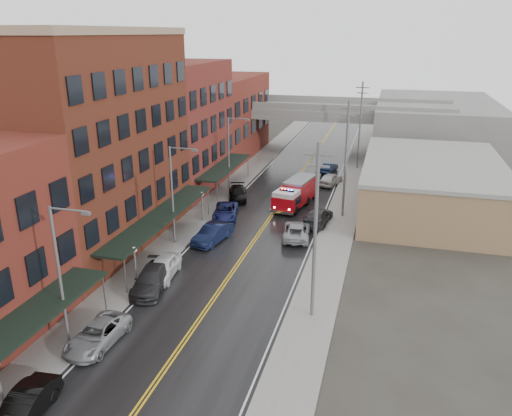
# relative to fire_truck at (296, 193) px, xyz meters

# --- Properties ---
(road) EXTENTS (11.00, 160.00, 0.02)m
(road) POSITION_rel_fire_truck_xyz_m (-1.82, -7.16, -1.54)
(road) COLOR black
(road) RESTS_ON ground
(sidewalk_left) EXTENTS (3.00, 160.00, 0.15)m
(sidewalk_left) POSITION_rel_fire_truck_xyz_m (-9.12, -7.16, -1.47)
(sidewalk_left) COLOR slate
(sidewalk_left) RESTS_ON ground
(sidewalk_right) EXTENTS (3.00, 160.00, 0.15)m
(sidewalk_right) POSITION_rel_fire_truck_xyz_m (5.48, -7.16, -1.47)
(sidewalk_right) COLOR slate
(sidewalk_right) RESTS_ON ground
(curb_left) EXTENTS (0.30, 160.00, 0.15)m
(curb_left) POSITION_rel_fire_truck_xyz_m (-7.47, -7.16, -1.47)
(curb_left) COLOR gray
(curb_left) RESTS_ON ground
(curb_right) EXTENTS (0.30, 160.00, 0.15)m
(curb_right) POSITION_rel_fire_truck_xyz_m (3.83, -7.16, -1.47)
(curb_right) COLOR gray
(curb_right) RESTS_ON ground
(brick_building_b) EXTENTS (9.00, 20.00, 18.00)m
(brick_building_b) POSITION_rel_fire_truck_xyz_m (-15.12, -14.16, 7.45)
(brick_building_b) COLOR #521F15
(brick_building_b) RESTS_ON ground
(brick_building_c) EXTENTS (9.00, 15.00, 15.00)m
(brick_building_c) POSITION_rel_fire_truck_xyz_m (-15.12, 3.34, 5.95)
(brick_building_c) COLOR maroon
(brick_building_c) RESTS_ON ground
(brick_building_far) EXTENTS (9.00, 20.00, 12.00)m
(brick_building_far) POSITION_rel_fire_truck_xyz_m (-15.12, 20.84, 4.45)
(brick_building_far) COLOR #602519
(brick_building_far) RESTS_ON ground
(tan_building) EXTENTS (14.00, 22.00, 5.00)m
(tan_building) POSITION_rel_fire_truck_xyz_m (14.18, 2.84, 0.95)
(tan_building) COLOR #91714E
(tan_building) RESTS_ON ground
(right_far_block) EXTENTS (18.00, 30.00, 8.00)m
(right_far_block) POSITION_rel_fire_truck_xyz_m (16.18, 32.84, 2.45)
(right_far_block) COLOR slate
(right_far_block) RESTS_ON ground
(awning_0) EXTENTS (2.60, 16.00, 3.09)m
(awning_0) POSITION_rel_fire_truck_xyz_m (-9.31, -33.16, 1.44)
(awning_0) COLOR black
(awning_0) RESTS_ON ground
(awning_1) EXTENTS (2.60, 18.00, 3.09)m
(awning_1) POSITION_rel_fire_truck_xyz_m (-9.31, -14.16, 1.44)
(awning_1) COLOR black
(awning_1) RESTS_ON ground
(awning_2) EXTENTS (2.60, 13.00, 3.09)m
(awning_2) POSITION_rel_fire_truck_xyz_m (-9.31, 3.34, 1.44)
(awning_2) COLOR black
(awning_2) RESTS_ON ground
(globe_lamp_1) EXTENTS (0.44, 0.44, 3.12)m
(globe_lamp_1) POSITION_rel_fire_truck_xyz_m (-8.22, -21.16, 0.76)
(globe_lamp_1) COLOR #59595B
(globe_lamp_1) RESTS_ON ground
(globe_lamp_2) EXTENTS (0.44, 0.44, 3.12)m
(globe_lamp_2) POSITION_rel_fire_truck_xyz_m (-8.22, -7.16, 0.76)
(globe_lamp_2) COLOR #59595B
(globe_lamp_2) RESTS_ON ground
(street_lamp_0) EXTENTS (2.64, 0.22, 9.00)m
(street_lamp_0) POSITION_rel_fire_truck_xyz_m (-8.37, -29.16, 3.64)
(street_lamp_0) COLOR #59595B
(street_lamp_0) RESTS_ON ground
(street_lamp_1) EXTENTS (2.64, 0.22, 9.00)m
(street_lamp_1) POSITION_rel_fire_truck_xyz_m (-8.37, -13.16, 3.64)
(street_lamp_1) COLOR #59595B
(street_lamp_1) RESTS_ON ground
(street_lamp_2) EXTENTS (2.64, 0.22, 9.00)m
(street_lamp_2) POSITION_rel_fire_truck_xyz_m (-8.37, 2.84, 3.64)
(street_lamp_2) COLOR #59595B
(street_lamp_2) RESTS_ON ground
(utility_pole_0) EXTENTS (1.80, 0.24, 12.00)m
(utility_pole_0) POSITION_rel_fire_truck_xyz_m (5.38, -22.16, 4.76)
(utility_pole_0) COLOR #59595B
(utility_pole_0) RESTS_ON ground
(utility_pole_1) EXTENTS (1.80, 0.24, 12.00)m
(utility_pole_1) POSITION_rel_fire_truck_xyz_m (5.38, -2.16, 4.76)
(utility_pole_1) COLOR #59595B
(utility_pole_1) RESTS_ON ground
(utility_pole_2) EXTENTS (1.80, 0.24, 12.00)m
(utility_pole_2) POSITION_rel_fire_truck_xyz_m (5.38, 17.84, 4.76)
(utility_pole_2) COLOR #59595B
(utility_pole_2) RESTS_ON ground
(overpass) EXTENTS (40.00, 10.00, 7.50)m
(overpass) POSITION_rel_fire_truck_xyz_m (-1.82, 24.84, 4.44)
(overpass) COLOR slate
(overpass) RESTS_ON ground
(fire_truck) EXTENTS (4.28, 8.16, 2.86)m
(fire_truck) POSITION_rel_fire_truck_xyz_m (0.00, 0.00, 0.00)
(fire_truck) COLOR #B50812
(fire_truck) RESTS_ON ground
(parked_car_left_1) EXTENTS (2.00, 4.63, 1.48)m
(parked_car_left_1) POSITION_rel_fire_truck_xyz_m (-6.82, -35.26, -0.81)
(parked_car_left_1) COLOR black
(parked_car_left_1) RESTS_ON ground
(parked_car_left_2) EXTENTS (2.45, 5.02, 1.38)m
(parked_car_left_2) POSITION_rel_fire_truck_xyz_m (-6.82, -28.77, -0.86)
(parked_car_left_2) COLOR gray
(parked_car_left_2) RESTS_ON ground
(parked_car_left_3) EXTENTS (3.17, 5.73, 1.57)m
(parked_car_left_3) POSITION_rel_fire_truck_xyz_m (-6.82, -21.46, -0.76)
(parked_car_left_3) COLOR #262628
(parked_car_left_3) RESTS_ON ground
(parked_car_left_4) EXTENTS (2.47, 5.01, 1.64)m
(parked_car_left_4) POSITION_rel_fire_truck_xyz_m (-6.82, -19.40, -0.73)
(parked_car_left_4) COLOR silver
(parked_car_left_4) RESTS_ON ground
(parked_car_left_5) EXTENTS (2.72, 5.21, 1.64)m
(parked_car_left_5) POSITION_rel_fire_truck_xyz_m (-5.42, -11.91, -0.73)
(parked_car_left_5) COLOR black
(parked_car_left_5) RESTS_ON ground
(parked_car_left_6) EXTENTS (3.39, 5.48, 1.41)m
(parked_car_left_6) POSITION_rel_fire_truck_xyz_m (-6.28, -5.58, -0.84)
(parked_car_left_6) COLOR #151B50
(parked_car_left_6) RESTS_ON ground
(parked_car_left_7) EXTENTS (3.40, 5.32, 1.44)m
(parked_car_left_7) POSITION_rel_fire_truck_xyz_m (-6.82, 0.44, -0.83)
(parked_car_left_7) COLOR black
(parked_car_left_7) RESTS_ON ground
(parked_car_right_0) EXTENTS (3.10, 5.52, 1.46)m
(parked_car_right_0) POSITION_rel_fire_truck_xyz_m (1.78, -8.96, -0.82)
(parked_car_right_0) COLOR gray
(parked_car_right_0) RESTS_ON ground
(parked_car_right_1) EXTENTS (2.73, 5.63, 1.58)m
(parked_car_right_1) POSITION_rel_fire_truck_xyz_m (3.18, -4.82, -0.76)
(parked_car_right_1) COLOR #28282A
(parked_car_right_1) RESTS_ON ground
(parked_car_right_2) EXTENTS (2.91, 4.84, 1.54)m
(parked_car_right_2) POSITION_rel_fire_truck_xyz_m (2.75, 9.04, -0.78)
(parked_car_right_2) COLOR beige
(parked_car_right_2) RESTS_ON ground
(parked_car_right_3) EXTENTS (2.03, 4.24, 1.34)m
(parked_car_right_3) POSITION_rel_fire_truck_xyz_m (1.82, 14.96, -0.88)
(parked_car_right_3) COLOR black
(parked_car_right_3) RESTS_ON ground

